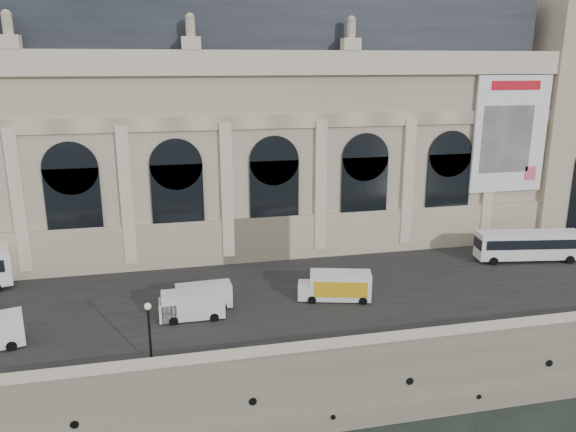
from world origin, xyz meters
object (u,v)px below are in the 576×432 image
Objects in this scene: bus_right at (528,245)px; lamp_left at (150,335)px; box_truck at (336,286)px; van_b at (189,305)px; van_c at (200,297)px.

lamp_left is (-39.51, -13.43, 0.55)m from bus_right.
van_b is at bearing -175.42° from box_truck.
bus_right is 23.90m from box_truck.
box_truck is at bearing 4.58° from van_b.
bus_right is 2.11× the size of van_b.
lamp_left is at bearing -113.24° from van_b.
bus_right is 2.37× the size of lamp_left.
lamp_left is at bearing -161.22° from bus_right.
van_b is 0.79× the size of box_truck.
van_c is 1.05× the size of lamp_left.
van_c is at bearing 176.34° from box_truck.
lamp_left is (-16.22, -8.12, 1.07)m from box_truck.
box_truck is (-23.29, -5.31, -0.52)m from bus_right.
lamp_left reaches higher than box_truck.
bus_right is 2.27× the size of van_c.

